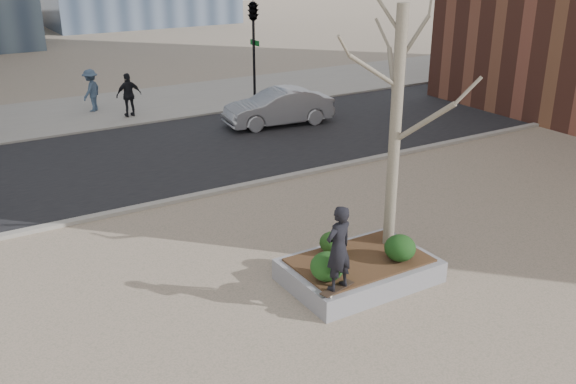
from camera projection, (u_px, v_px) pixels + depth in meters
ground at (319, 293)px, 12.83m from camera, size 120.00×120.00×0.00m
street at (147, 158)px, 20.77m from camera, size 60.00×8.00×0.02m
far_sidewalk at (88, 112)px, 26.33m from camera, size 60.00×6.00×0.02m
planter at (359, 271)px, 13.23m from camera, size 3.00×2.00×0.45m
planter_mulch at (359, 260)px, 13.14m from camera, size 2.70×1.70×0.04m
sycamore_tree at (398, 92)px, 12.64m from camera, size 2.80×2.80×6.60m
shrub_left at (327, 267)px, 12.24m from camera, size 0.66×0.66×0.56m
shrub_middle at (332, 243)px, 13.33m from camera, size 0.54×0.54×0.46m
shrub_right at (400, 248)px, 13.00m from camera, size 0.64×0.64×0.54m
skateboard at (337, 289)px, 12.00m from camera, size 0.81×0.38×0.08m
skateboarder at (338, 248)px, 11.68m from camera, size 0.67×0.50×1.65m
car_silver at (278, 107)px, 24.20m from camera, size 4.26×1.93×1.36m
car_third at (491, 77)px, 29.29m from camera, size 5.30×3.12×1.44m
pedestrian_b at (91, 90)px, 26.07m from camera, size 1.22×1.25×1.71m
pedestrian_c at (129, 95)px, 25.29m from camera, size 1.01×0.43×1.72m
traffic_light_far at (254, 51)px, 26.75m from camera, size 0.60×2.48×4.50m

